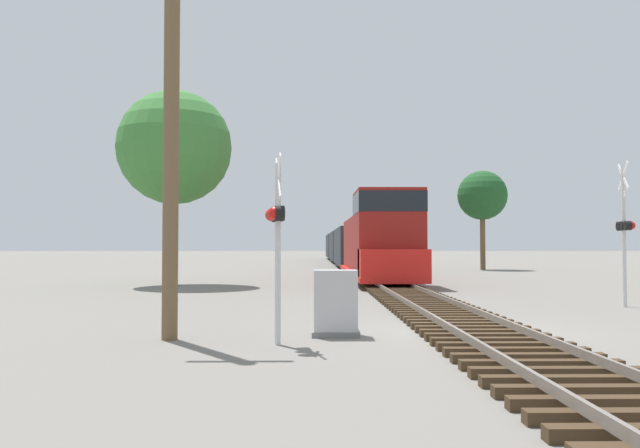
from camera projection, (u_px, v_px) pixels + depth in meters
name	position (u px, v px, depth m)	size (l,w,h in m)	color
ground_plane	(469.00, 331.00, 14.37)	(400.00, 400.00, 0.00)	slate
rail_track_bed	(469.00, 325.00, 14.37)	(2.60, 160.00, 0.31)	#42301E
freight_train	(350.00, 246.00, 59.32)	(3.11, 68.33, 4.58)	maroon
crossing_signal_near	(276.00, 225.00, 12.45)	(0.45, 1.01, 3.78)	silver
crossing_signal_far	(625.00, 227.00, 20.03)	(0.44, 1.01, 4.66)	silver
relay_cabinet	(335.00, 304.00, 13.58)	(1.04, 0.69, 1.44)	slate
utility_pole	(171.00, 139.00, 13.16)	(1.80, 0.33, 8.25)	brown
tree_far_right	(175.00, 148.00, 31.08)	(5.69, 5.69, 9.71)	brown
tree_mid_background	(482.00, 196.00, 50.75)	(4.01, 4.01, 8.05)	brown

